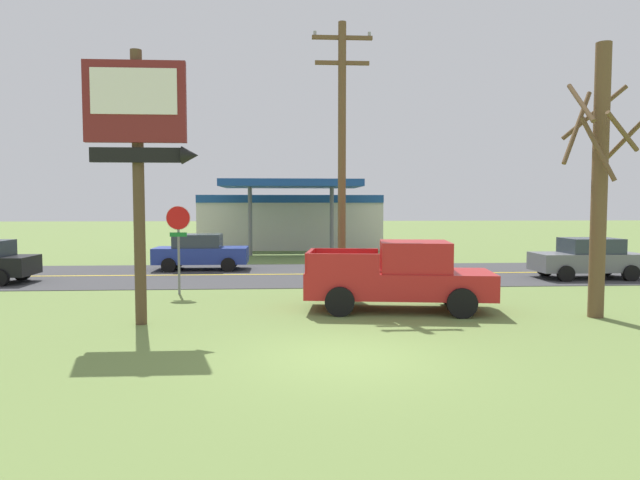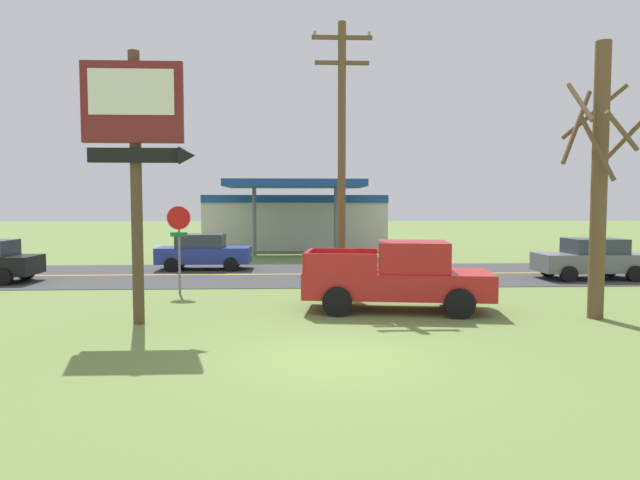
{
  "view_description": "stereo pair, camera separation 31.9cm",
  "coord_description": "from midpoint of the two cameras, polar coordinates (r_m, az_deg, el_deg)",
  "views": [
    {
      "loc": [
        -1.14,
        -10.81,
        3.0
      ],
      "look_at": [
        0.0,
        8.0,
        1.8
      ],
      "focal_mm": 31.5,
      "sensor_mm": 36.0,
      "label": 1
    },
    {
      "loc": [
        -0.82,
        -10.83,
        3.0
      ],
      "look_at": [
        0.0,
        8.0,
        1.8
      ],
      "focal_mm": 31.5,
      "sensor_mm": 36.0,
      "label": 2
    }
  ],
  "objects": [
    {
      "name": "road_asphalt",
      "position": [
        24.03,
        -0.14,
        -3.5
      ],
      "size": [
        140.0,
        8.0,
        0.02
      ],
      "primitive_type": "cube",
      "color": "#3D3D3F",
      "rests_on": "ground"
    },
    {
      "name": "stop_sign",
      "position": [
        19.23,
        -13.68,
        0.64
      ],
      "size": [
        0.8,
        0.08,
        2.95
      ],
      "color": "slate",
      "rests_on": "ground"
    },
    {
      "name": "car_grey_near_lane",
      "position": [
        24.99,
        26.18,
        -1.71
      ],
      "size": [
        4.2,
        2.0,
        1.64
      ],
      "color": "slate",
      "rests_on": "ground"
    },
    {
      "name": "pickup_red_parked_on_lawn",
      "position": [
        16.02,
        8.59,
        -3.7
      ],
      "size": [
        5.42,
        2.77,
        1.96
      ],
      "color": "red",
      "rests_on": "ground"
    },
    {
      "name": "utility_pole",
      "position": [
        18.5,
        2.72,
        9.02
      ],
      "size": [
        1.95,
        0.26,
        8.86
      ],
      "color": "brown",
      "rests_on": "ground"
    },
    {
      "name": "road_centre_line",
      "position": [
        24.02,
        -0.14,
        -3.47
      ],
      "size": [
        126.0,
        0.2,
        0.01
      ],
      "primitive_type": "cube",
      "color": "gold",
      "rests_on": "road_asphalt"
    },
    {
      "name": "bare_tree",
      "position": [
        16.47,
        27.0,
        5.94
      ],
      "size": [
        2.11,
        1.97,
        7.18
      ],
      "color": "brown",
      "rests_on": "ground"
    },
    {
      "name": "gas_station",
      "position": [
        38.68,
        -2.29,
        2.08
      ],
      "size": [
        12.0,
        11.5,
        4.4
      ],
      "color": "beige",
      "rests_on": "ground"
    },
    {
      "name": "car_blue_mid_lane",
      "position": [
        26.23,
        -11.42,
        -1.17
      ],
      "size": [
        4.2,
        2.0,
        1.64
      ],
      "color": "#233893",
      "rests_on": "ground"
    },
    {
      "name": "motel_sign",
      "position": [
        14.62,
        -17.53,
        9.84
      ],
      "size": [
        2.72,
        0.54,
        6.76
      ],
      "color": "brown",
      "rests_on": "ground"
    },
    {
      "name": "ground_plane",
      "position": [
        11.27,
        2.65,
        -11.8
      ],
      "size": [
        180.0,
        180.0,
        0.0
      ],
      "primitive_type": "plane",
      "color": "olive"
    }
  ]
}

